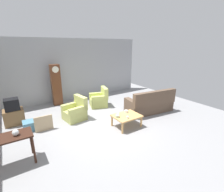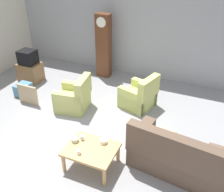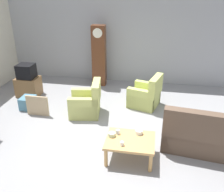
{
  "view_description": "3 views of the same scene",
  "coord_description": "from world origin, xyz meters",
  "px_view_note": "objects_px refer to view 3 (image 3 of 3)",
  "views": [
    {
      "loc": [
        -2.83,
        -4.87,
        2.88
      ],
      "look_at": [
        0.57,
        0.33,
        0.91
      ],
      "focal_mm": 26.04,
      "sensor_mm": 36.0,
      "label": 1
    },
    {
      "loc": [
        2.36,
        -3.82,
        3.77
      ],
      "look_at": [
        0.53,
        0.4,
        0.99
      ],
      "focal_mm": 41.05,
      "sensor_mm": 36.0,
      "label": 2
    },
    {
      "loc": [
        0.92,
        -4.72,
        3.29
      ],
      "look_at": [
        0.07,
        0.05,
        1.02
      ],
      "focal_mm": 40.05,
      "sensor_mm": 36.0,
      "label": 3
    }
  ],
  "objects_px": {
    "couch_floral": "(215,138)",
    "coffee_table_wood": "(130,142)",
    "tv_crt": "(26,71)",
    "bowl_white_stacked": "(139,132)",
    "cup_blue_rimmed": "(118,132)",
    "armchair_olive_near": "(87,104)",
    "cup_white_porcelain": "(122,144)",
    "grandfather_clock": "(99,56)",
    "bowl_shallow_green": "(112,134)",
    "armchair_olive_far": "(146,96)",
    "storage_box_blue": "(28,103)",
    "tv_stand_cabinet": "(29,86)",
    "framed_picture_leaning": "(37,106)"
  },
  "relations": [
    {
      "from": "tv_crt",
      "to": "cup_white_porcelain",
      "type": "relative_size",
      "value": 6.07
    },
    {
      "from": "armchair_olive_far",
      "to": "cup_blue_rimmed",
      "type": "distance_m",
      "value": 2.27
    },
    {
      "from": "coffee_table_wood",
      "to": "cup_blue_rimmed",
      "type": "distance_m",
      "value": 0.33
    },
    {
      "from": "armchair_olive_near",
      "to": "cup_white_porcelain",
      "type": "bearing_deg",
      "value": -56.67
    },
    {
      "from": "tv_crt",
      "to": "bowl_white_stacked",
      "type": "height_order",
      "value": "tv_crt"
    },
    {
      "from": "grandfather_clock",
      "to": "bowl_shallow_green",
      "type": "bearing_deg",
      "value": -73.46
    },
    {
      "from": "tv_crt",
      "to": "coffee_table_wood",
      "type": "bearing_deg",
      "value": -35.73
    },
    {
      "from": "armchair_olive_near",
      "to": "cup_white_porcelain",
      "type": "height_order",
      "value": "armchair_olive_near"
    },
    {
      "from": "armchair_olive_far",
      "to": "bowl_white_stacked",
      "type": "distance_m",
      "value": 2.15
    },
    {
      "from": "couch_floral",
      "to": "armchair_olive_far",
      "type": "distance_m",
      "value": 2.42
    },
    {
      "from": "couch_floral",
      "to": "armchair_olive_near",
      "type": "xyz_separation_m",
      "value": [
        -3.03,
        1.12,
        -0.05
      ]
    },
    {
      "from": "armchair_olive_far",
      "to": "storage_box_blue",
      "type": "xyz_separation_m",
      "value": [
        -3.21,
        -0.73,
        -0.14
      ]
    },
    {
      "from": "tv_stand_cabinet",
      "to": "armchair_olive_near",
      "type": "bearing_deg",
      "value": -22.11
    },
    {
      "from": "tv_crt",
      "to": "bowl_shallow_green",
      "type": "distance_m",
      "value": 3.89
    },
    {
      "from": "cup_white_porcelain",
      "to": "bowl_white_stacked",
      "type": "bearing_deg",
      "value": 57.54
    },
    {
      "from": "armchair_olive_near",
      "to": "cup_blue_rimmed",
      "type": "bearing_deg",
      "value": -53.86
    },
    {
      "from": "armchair_olive_far",
      "to": "framed_picture_leaning",
      "type": "distance_m",
      "value": 2.96
    },
    {
      "from": "storage_box_blue",
      "to": "bowl_shallow_green",
      "type": "relative_size",
      "value": 2.94
    },
    {
      "from": "framed_picture_leaning",
      "to": "bowl_shallow_green",
      "type": "height_order",
      "value": "framed_picture_leaning"
    },
    {
      "from": "couch_floral",
      "to": "tv_stand_cabinet",
      "type": "relative_size",
      "value": 3.23
    },
    {
      "from": "coffee_table_wood",
      "to": "bowl_shallow_green",
      "type": "height_order",
      "value": "bowl_shallow_green"
    },
    {
      "from": "cup_blue_rimmed",
      "to": "bowl_shallow_green",
      "type": "height_order",
      "value": "cup_blue_rimmed"
    },
    {
      "from": "grandfather_clock",
      "to": "storage_box_blue",
      "type": "height_order",
      "value": "grandfather_clock"
    },
    {
      "from": "armchair_olive_near",
      "to": "coffee_table_wood",
      "type": "bearing_deg",
      "value": -50.37
    },
    {
      "from": "couch_floral",
      "to": "coffee_table_wood",
      "type": "relative_size",
      "value": 2.29
    },
    {
      "from": "armchair_olive_near",
      "to": "grandfather_clock",
      "type": "relative_size",
      "value": 0.46
    },
    {
      "from": "grandfather_clock",
      "to": "cup_blue_rimmed",
      "type": "height_order",
      "value": "grandfather_clock"
    },
    {
      "from": "tv_stand_cabinet",
      "to": "bowl_white_stacked",
      "type": "relative_size",
      "value": 4.6
    },
    {
      "from": "couch_floral",
      "to": "cup_blue_rimmed",
      "type": "xyz_separation_m",
      "value": [
        -1.96,
        -0.34,
        0.13
      ]
    },
    {
      "from": "armchair_olive_near",
      "to": "armchair_olive_far",
      "type": "bearing_deg",
      "value": 26.83
    },
    {
      "from": "cup_white_porcelain",
      "to": "armchair_olive_near",
      "type": "bearing_deg",
      "value": 123.33
    },
    {
      "from": "tv_stand_cabinet",
      "to": "tv_crt",
      "type": "relative_size",
      "value": 1.42
    },
    {
      "from": "cup_blue_rimmed",
      "to": "cup_white_porcelain",
      "type": "bearing_deg",
      "value": -69.58
    },
    {
      "from": "couch_floral",
      "to": "tv_stand_cabinet",
      "type": "height_order",
      "value": "couch_floral"
    },
    {
      "from": "bowl_shallow_green",
      "to": "bowl_white_stacked",
      "type": "bearing_deg",
      "value": 19.06
    },
    {
      "from": "couch_floral",
      "to": "bowl_shallow_green",
      "type": "distance_m",
      "value": 2.12
    },
    {
      "from": "armchair_olive_far",
      "to": "tv_crt",
      "type": "relative_size",
      "value": 2.02
    },
    {
      "from": "framed_picture_leaning",
      "to": "storage_box_blue",
      "type": "bearing_deg",
      "value": 144.21
    },
    {
      "from": "bowl_white_stacked",
      "to": "tv_crt",
      "type": "bearing_deg",
      "value": 148.09
    },
    {
      "from": "armchair_olive_far",
      "to": "tv_crt",
      "type": "height_order",
      "value": "tv_crt"
    },
    {
      "from": "armchair_olive_near",
      "to": "tv_crt",
      "type": "height_order",
      "value": "tv_crt"
    },
    {
      "from": "bowl_shallow_green",
      "to": "armchair_olive_near",
      "type": "bearing_deg",
      "value": 121.6
    },
    {
      "from": "armchair_olive_near",
      "to": "bowl_white_stacked",
      "type": "bearing_deg",
      "value": -42.8
    },
    {
      "from": "armchair_olive_far",
      "to": "framed_picture_leaning",
      "type": "height_order",
      "value": "armchair_olive_far"
    },
    {
      "from": "couch_floral",
      "to": "grandfather_clock",
      "type": "xyz_separation_m",
      "value": [
        -3.15,
        3.21,
        0.65
      ]
    },
    {
      "from": "tv_stand_cabinet",
      "to": "storage_box_blue",
      "type": "bearing_deg",
      "value": -64.88
    },
    {
      "from": "couch_floral",
      "to": "tv_crt",
      "type": "height_order",
      "value": "couch_floral"
    },
    {
      "from": "grandfather_clock",
      "to": "bowl_white_stacked",
      "type": "relative_size",
      "value": 13.5
    },
    {
      "from": "armchair_olive_near",
      "to": "cup_white_porcelain",
      "type": "xyz_separation_m",
      "value": [
        1.2,
        -1.83,
        0.18
      ]
    },
    {
      "from": "couch_floral",
      "to": "tv_crt",
      "type": "xyz_separation_m",
      "value": [
        -5.11,
        1.97,
        0.44
      ]
    }
  ]
}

